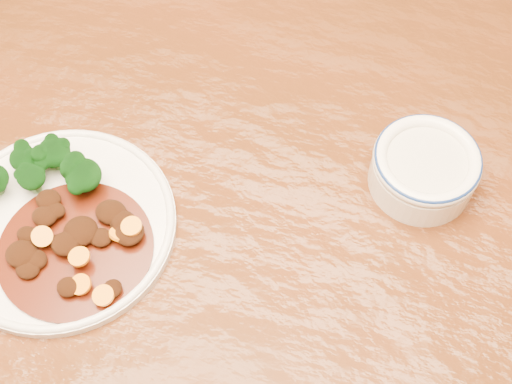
% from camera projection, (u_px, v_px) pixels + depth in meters
% --- Properties ---
extents(dining_table, '(1.54, 0.96, 0.75)m').
position_uv_depth(dining_table, '(188.00, 245.00, 0.82)').
color(dining_table, '#54250E').
rests_on(dining_table, ground).
extents(dinner_plate, '(0.24, 0.24, 0.01)m').
position_uv_depth(dinner_plate, '(60.00, 225.00, 0.73)').
color(dinner_plate, white).
rests_on(dinner_plate, dining_table).
extents(broccoli_florets, '(0.12, 0.08, 0.04)m').
position_uv_depth(broccoli_florets, '(44.00, 169.00, 0.73)').
color(broccoli_florets, '#669F52').
rests_on(broccoli_florets, dinner_plate).
extents(mince_stew, '(0.16, 0.16, 0.03)m').
position_uv_depth(mince_stew, '(76.00, 241.00, 0.71)').
color(mince_stew, '#431407').
rests_on(mince_stew, dinner_plate).
extents(dip_bowl, '(0.11, 0.11, 0.05)m').
position_uv_depth(dip_bowl, '(425.00, 168.00, 0.74)').
color(dip_bowl, white).
rests_on(dip_bowl, dining_table).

